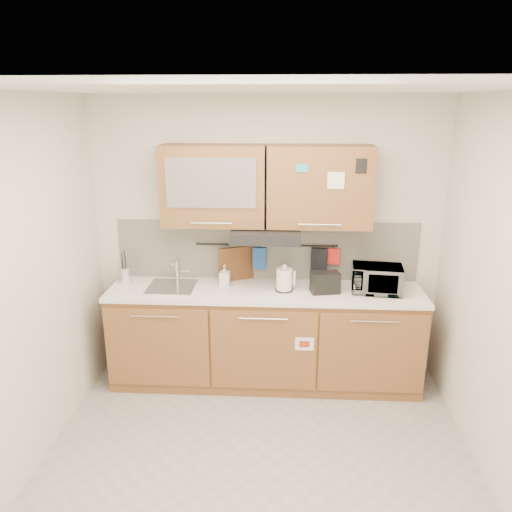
# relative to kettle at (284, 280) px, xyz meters

# --- Properties ---
(floor) EXTENTS (3.20, 3.20, 0.00)m
(floor) POSITION_rel_kettle_xyz_m (-0.17, -1.17, -1.02)
(floor) COLOR #9E9993
(floor) RESTS_ON ground
(ceiling) EXTENTS (3.20, 3.20, 0.00)m
(ceiling) POSITION_rel_kettle_xyz_m (-0.17, -1.17, 1.58)
(ceiling) COLOR white
(ceiling) RESTS_ON wall_back
(wall_back) EXTENTS (3.20, 0.00, 3.20)m
(wall_back) POSITION_rel_kettle_xyz_m (-0.17, 0.33, 0.28)
(wall_back) COLOR silver
(wall_back) RESTS_ON ground
(wall_left) EXTENTS (0.00, 3.00, 3.00)m
(wall_left) POSITION_rel_kettle_xyz_m (-1.77, -1.17, 0.28)
(wall_left) COLOR silver
(wall_left) RESTS_ON ground
(wall_right) EXTENTS (0.00, 3.00, 3.00)m
(wall_right) POSITION_rel_kettle_xyz_m (1.43, -1.17, 0.28)
(wall_right) COLOR silver
(wall_right) RESTS_ON ground
(base_cabinet) EXTENTS (2.80, 0.64, 0.88)m
(base_cabinet) POSITION_rel_kettle_xyz_m (-0.17, 0.02, -0.61)
(base_cabinet) COLOR olive
(base_cabinet) RESTS_ON floor
(countertop) EXTENTS (2.82, 0.62, 0.04)m
(countertop) POSITION_rel_kettle_xyz_m (-0.17, 0.02, -0.12)
(countertop) COLOR white
(countertop) RESTS_ON base_cabinet
(backsplash) EXTENTS (2.80, 0.02, 0.56)m
(backsplash) POSITION_rel_kettle_xyz_m (-0.17, 0.31, 0.18)
(backsplash) COLOR silver
(backsplash) RESTS_ON countertop
(upper_cabinets) EXTENTS (1.82, 0.37, 0.70)m
(upper_cabinets) POSITION_rel_kettle_xyz_m (-0.18, 0.15, 0.81)
(upper_cabinets) COLOR olive
(upper_cabinets) RESTS_ON wall_back
(range_hood) EXTENTS (0.60, 0.46, 0.10)m
(range_hood) POSITION_rel_kettle_xyz_m (-0.17, 0.08, 0.40)
(range_hood) COLOR black
(range_hood) RESTS_ON upper_cabinets
(sink) EXTENTS (0.42, 0.40, 0.26)m
(sink) POSITION_rel_kettle_xyz_m (-1.02, 0.03, -0.09)
(sink) COLOR silver
(sink) RESTS_ON countertop
(utensil_rail) EXTENTS (1.30, 0.02, 0.02)m
(utensil_rail) POSITION_rel_kettle_xyz_m (-0.17, 0.28, 0.24)
(utensil_rail) COLOR black
(utensil_rail) RESTS_ON backsplash
(utensil_crock) EXTENTS (0.16, 0.16, 0.31)m
(utensil_crock) POSITION_rel_kettle_xyz_m (-1.47, 0.12, -0.02)
(utensil_crock) COLOR silver
(utensil_crock) RESTS_ON countertop
(kettle) EXTENTS (0.18, 0.17, 0.25)m
(kettle) POSITION_rel_kettle_xyz_m (0.00, 0.00, 0.00)
(kettle) COLOR white
(kettle) RESTS_ON countertop
(toaster) EXTENTS (0.27, 0.19, 0.19)m
(toaster) POSITION_rel_kettle_xyz_m (0.36, -0.02, -0.00)
(toaster) COLOR black
(toaster) RESTS_ON countertop
(microwave) EXTENTS (0.46, 0.34, 0.24)m
(microwave) POSITION_rel_kettle_xyz_m (0.81, 0.02, 0.02)
(microwave) COLOR #999999
(microwave) RESTS_ON countertop
(soap_bottle) EXTENTS (0.10, 0.10, 0.20)m
(soap_bottle) POSITION_rel_kettle_xyz_m (-0.54, 0.09, 0.00)
(soap_bottle) COLOR #999999
(soap_bottle) RESTS_ON countertop
(cutting_board) EXTENTS (0.36, 0.17, 0.47)m
(cutting_board) POSITION_rel_kettle_xyz_m (-0.43, 0.26, -0.01)
(cutting_board) COLOR brown
(cutting_board) RESTS_ON utensil_rail
(oven_mitt) EXTENTS (0.13, 0.04, 0.21)m
(oven_mitt) POSITION_rel_kettle_xyz_m (-0.24, 0.26, 0.12)
(oven_mitt) COLOR #21519A
(oven_mitt) RESTS_ON utensil_rail
(dark_pouch) EXTENTS (0.16, 0.06, 0.24)m
(dark_pouch) POSITION_rel_kettle_xyz_m (0.32, 0.26, 0.10)
(dark_pouch) COLOR black
(dark_pouch) RESTS_ON utensil_rail
(pot_holder) EXTENTS (0.12, 0.05, 0.15)m
(pot_holder) POSITION_rel_kettle_xyz_m (0.45, 0.26, 0.15)
(pot_holder) COLOR red
(pot_holder) RESTS_ON utensil_rail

